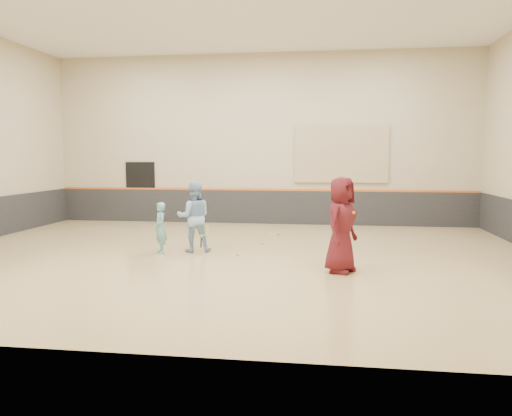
# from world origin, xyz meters

# --- Properties ---
(room) EXTENTS (15.04, 12.04, 6.22)m
(room) POSITION_xyz_m (0.00, 0.00, 0.81)
(room) COLOR tan
(room) RESTS_ON ground
(wainscot_back) EXTENTS (14.90, 0.04, 1.20)m
(wainscot_back) POSITION_xyz_m (0.00, 5.97, 0.60)
(wainscot_back) COLOR #232326
(wainscot_back) RESTS_ON floor
(accent_stripe) EXTENTS (14.90, 0.03, 0.06)m
(accent_stripe) POSITION_xyz_m (0.00, 5.96, 1.22)
(accent_stripe) COLOR #D85914
(accent_stripe) RESTS_ON wall_back
(acoustic_panel) EXTENTS (3.20, 0.08, 2.00)m
(acoustic_panel) POSITION_xyz_m (2.80, 5.95, 2.50)
(acoustic_panel) COLOR tan
(acoustic_panel) RESTS_ON wall_back
(doorway) EXTENTS (1.10, 0.05, 2.20)m
(doorway) POSITION_xyz_m (-4.50, 5.98, 1.10)
(doorway) COLOR black
(doorway) RESTS_ON floor
(girl) EXTENTS (0.51, 0.56, 1.28)m
(girl) POSITION_xyz_m (-1.79, 0.19, 0.64)
(girl) COLOR #66B1B2
(girl) RESTS_ON floor
(instructor) EXTENTS (1.01, 0.88, 1.77)m
(instructor) POSITION_xyz_m (-1.02, 0.53, 0.89)
(instructor) COLOR #8EB3DC
(instructor) RESTS_ON floor
(young_man) EXTENTS (1.00, 1.16, 2.00)m
(young_man) POSITION_xyz_m (2.61, -1.24, 1.00)
(young_man) COLOR #55141A
(young_man) RESTS_ON floor
(held_racket) EXTENTS (0.44, 0.44, 0.66)m
(held_racket) POSITION_xyz_m (-0.77, 0.33, 0.58)
(held_racket) COLOR #A1C52B
(held_racket) RESTS_ON instructor
(spare_racket) EXTENTS (0.60, 0.60, 0.07)m
(spare_racket) POSITION_xyz_m (0.67, 3.70, 0.03)
(spare_racket) COLOR #9DBF2A
(spare_racket) RESTS_ON floor
(ball_under_racket) EXTENTS (0.07, 0.07, 0.07)m
(ball_under_racket) POSITION_xyz_m (0.17, 0.14, 0.03)
(ball_under_racket) COLOR #D0E435
(ball_under_racket) RESTS_ON floor
(ball_in_hand) EXTENTS (0.07, 0.07, 0.07)m
(ball_in_hand) POSITION_xyz_m (2.85, -1.37, 1.27)
(ball_in_hand) COLOR #C7E234
(ball_in_hand) RESTS_ON young_man
(ball_beside_spare) EXTENTS (0.07, 0.07, 0.07)m
(ball_beside_spare) POSITION_xyz_m (0.58, 1.73, 0.03)
(ball_beside_spare) COLOR #C5DA32
(ball_beside_spare) RESTS_ON floor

